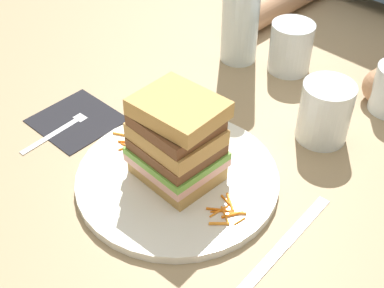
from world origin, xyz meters
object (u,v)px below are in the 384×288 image
object	(u,v)px
main_plate	(177,178)
juice_glass	(324,114)
fork	(66,125)
napkin_dark	(76,120)
sandwich	(177,141)
knife	(283,245)
empty_tumbler_0	(291,47)

from	to	relation	value
main_plate	juice_glass	xyz separation A→B (m)	(0.09, 0.23, 0.04)
fork	juice_glass	size ratio (longest dim) A/B	1.70
napkin_dark	fork	size ratio (longest dim) A/B	0.76
sandwich	juice_glass	distance (m)	0.25
sandwich	knife	world-z (taller)	sandwich
sandwich	knife	bearing A→B (deg)	4.42
knife	fork	bearing A→B (deg)	-172.14
sandwich	empty_tumbler_0	distance (m)	0.36
sandwich	fork	xyz separation A→B (m)	(-0.22, -0.04, -0.07)
fork	empty_tumbler_0	xyz separation A→B (m)	(0.15, 0.40, 0.04)
main_plate	juice_glass	size ratio (longest dim) A/B	2.98
knife	main_plate	bearing A→B (deg)	-175.36
main_plate	sandwich	xyz separation A→B (m)	(0.00, 0.00, 0.07)
juice_glass	fork	bearing A→B (deg)	-138.66
main_plate	empty_tumbler_0	xyz separation A→B (m)	(-0.07, 0.36, 0.04)
main_plate	empty_tumbler_0	size ratio (longest dim) A/B	3.14
juice_glass	empty_tumbler_0	bearing A→B (deg)	141.64
main_plate	empty_tumbler_0	world-z (taller)	empty_tumbler_0
sandwich	knife	size ratio (longest dim) A/B	0.66
napkin_dark	juice_glass	world-z (taller)	juice_glass
knife	empty_tumbler_0	distance (m)	0.42
knife	sandwich	bearing A→B (deg)	-175.58
fork	juice_glass	distance (m)	0.41
knife	juice_glass	distance (m)	0.24
napkin_dark	knife	world-z (taller)	same
napkin_dark	juice_glass	size ratio (longest dim) A/B	1.30
napkin_dark	fork	distance (m)	0.02
sandwich	empty_tumbler_0	xyz separation A→B (m)	(-0.07, 0.35, -0.03)
fork	juice_glass	bearing A→B (deg)	41.34
knife	empty_tumbler_0	world-z (taller)	empty_tumbler_0
main_plate	juice_glass	bearing A→B (deg)	68.93
napkin_dark	fork	bearing A→B (deg)	-85.82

